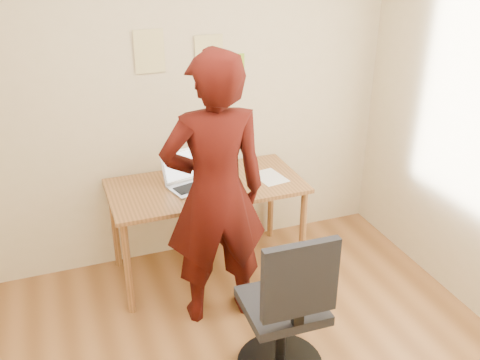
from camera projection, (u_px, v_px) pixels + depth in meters
name	position (u px, v px, depth m)	size (l,w,h in m)	color
room	(256.00, 194.00, 2.39)	(3.58, 3.58, 2.78)	brown
desk	(206.00, 195.00, 3.91)	(1.40, 0.70, 0.74)	#996334
laptop	(190.00, 179.00, 3.83)	(0.40, 0.37, 0.24)	#A9AAB0
paper_sheet	(270.00, 177.00, 3.98)	(0.19, 0.27, 0.00)	white
phone	(240.00, 192.00, 3.75)	(0.07, 0.12, 0.01)	black
wall_note_left	(149.00, 51.00, 3.70)	(0.21, 0.00, 0.30)	#D5C67F
wall_note_mid	(209.00, 56.00, 3.86)	(0.21, 0.00, 0.30)	#D5C67F
wall_note_right	(233.00, 70.00, 3.97)	(0.18, 0.00, 0.24)	#8FC22B
office_chair	(286.00, 317.00, 3.03)	(0.52, 0.52, 1.00)	black
person	(215.00, 194.00, 3.34)	(0.67, 0.44, 1.84)	#360B07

